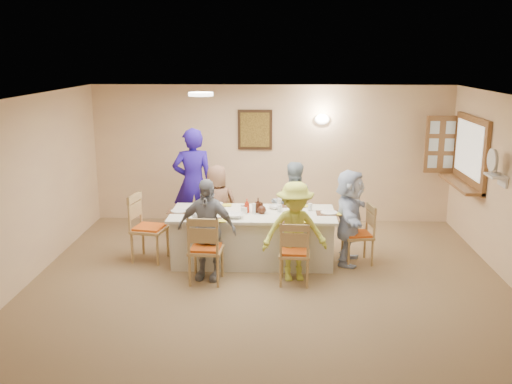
{
  "coord_description": "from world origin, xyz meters",
  "views": [
    {
      "loc": [
        0.12,
        -6.76,
        3.05
      ],
      "look_at": [
        -0.2,
        1.4,
        1.05
      ],
      "focal_mm": 40.0,
      "sensor_mm": 36.0,
      "label": 1
    }
  ],
  "objects_px": {
    "condiment_ketchup": "(247,206)",
    "diner_back_right": "(292,205)",
    "serving_hatch": "(470,152)",
    "diner_front_left": "(207,229)",
    "chair_right_end": "(358,234)",
    "chair_left_end": "(149,228)",
    "chair_back_right": "(292,218)",
    "desk_fan": "(495,165)",
    "dining_table": "(253,237)",
    "diner_front_right": "(295,232)",
    "diner_back_left": "(217,206)",
    "chair_front_left": "(206,248)",
    "chair_front_right": "(295,251)",
    "chair_back_left": "(218,217)",
    "diner_right_end": "(349,217)",
    "caregiver": "(193,183)"
  },
  "relations": [
    {
      "from": "diner_front_left",
      "to": "dining_table",
      "type": "bearing_deg",
      "value": 60.44
    },
    {
      "from": "chair_front_right",
      "to": "chair_front_left",
      "type": "bearing_deg",
      "value": 3.52
    },
    {
      "from": "chair_front_right",
      "to": "chair_back_left",
      "type": "bearing_deg",
      "value": -49.61
    },
    {
      "from": "serving_hatch",
      "to": "diner_front_right",
      "type": "relative_size",
      "value": 1.09
    },
    {
      "from": "chair_front_right",
      "to": "diner_back_left",
      "type": "xyz_separation_m",
      "value": [
        -1.2,
        1.48,
        0.22
      ]
    },
    {
      "from": "chair_right_end",
      "to": "diner_front_right",
      "type": "distance_m",
      "value": 1.19
    },
    {
      "from": "desk_fan",
      "to": "diner_right_end",
      "type": "distance_m",
      "value": 2.12
    },
    {
      "from": "diner_back_right",
      "to": "diner_front_right",
      "type": "bearing_deg",
      "value": 81.29
    },
    {
      "from": "serving_hatch",
      "to": "dining_table",
      "type": "distance_m",
      "value": 3.79
    },
    {
      "from": "chair_back_left",
      "to": "caregiver",
      "type": "distance_m",
      "value": 0.75
    },
    {
      "from": "serving_hatch",
      "to": "diner_back_left",
      "type": "relative_size",
      "value": 1.12
    },
    {
      "from": "chair_left_end",
      "to": "diner_right_end",
      "type": "height_order",
      "value": "diner_right_end"
    },
    {
      "from": "chair_back_right",
      "to": "chair_front_left",
      "type": "distance_m",
      "value": 2.0
    },
    {
      "from": "chair_front_right",
      "to": "chair_right_end",
      "type": "xyz_separation_m",
      "value": [
        0.95,
        0.8,
        -0.0
      ]
    },
    {
      "from": "condiment_ketchup",
      "to": "diner_back_right",
      "type": "bearing_deg",
      "value": 45.12
    },
    {
      "from": "dining_table",
      "to": "chair_back_left",
      "type": "bearing_deg",
      "value": 126.87
    },
    {
      "from": "serving_hatch",
      "to": "diner_front_right",
      "type": "distance_m",
      "value": 3.45
    },
    {
      "from": "chair_front_left",
      "to": "diner_back_right",
      "type": "distance_m",
      "value": 1.92
    },
    {
      "from": "serving_hatch",
      "to": "diner_front_left",
      "type": "distance_m",
      "value": 4.49
    },
    {
      "from": "caregiver",
      "to": "condiment_ketchup",
      "type": "bearing_deg",
      "value": 119.52
    },
    {
      "from": "chair_left_end",
      "to": "diner_back_left",
      "type": "height_order",
      "value": "diner_back_left"
    },
    {
      "from": "chair_right_end",
      "to": "condiment_ketchup",
      "type": "xyz_separation_m",
      "value": [
        -1.64,
        -0.01,
        0.42
      ]
    },
    {
      "from": "serving_hatch",
      "to": "diner_back_right",
      "type": "relative_size",
      "value": 1.08
    },
    {
      "from": "chair_front_left",
      "to": "chair_front_right",
      "type": "distance_m",
      "value": 1.2
    },
    {
      "from": "chair_back_right",
      "to": "diner_back_left",
      "type": "xyz_separation_m",
      "value": [
        -1.2,
        -0.12,
        0.22
      ]
    },
    {
      "from": "serving_hatch",
      "to": "chair_back_right",
      "type": "height_order",
      "value": "serving_hatch"
    },
    {
      "from": "diner_front_right",
      "to": "diner_right_end",
      "type": "xyz_separation_m",
      "value": [
        0.82,
        0.68,
        0.02
      ]
    },
    {
      "from": "chair_front_left",
      "to": "diner_right_end",
      "type": "relative_size",
      "value": 0.68
    },
    {
      "from": "diner_back_right",
      "to": "chair_right_end",
      "type": "bearing_deg",
      "value": 135.7
    },
    {
      "from": "chair_back_right",
      "to": "diner_back_right",
      "type": "distance_m",
      "value": 0.28
    },
    {
      "from": "chair_front_left",
      "to": "diner_back_right",
      "type": "xyz_separation_m",
      "value": [
        1.2,
        1.48,
        0.22
      ]
    },
    {
      "from": "chair_back_left",
      "to": "chair_back_right",
      "type": "xyz_separation_m",
      "value": [
        1.2,
        0.0,
        0.0
      ]
    },
    {
      "from": "chair_left_end",
      "to": "chair_front_right",
      "type": "bearing_deg",
      "value": -99.87
    },
    {
      "from": "desk_fan",
      "to": "dining_table",
      "type": "height_order",
      "value": "desk_fan"
    },
    {
      "from": "chair_back_right",
      "to": "diner_back_right",
      "type": "bearing_deg",
      "value": -84.75
    },
    {
      "from": "chair_back_right",
      "to": "diner_back_right",
      "type": "relative_size",
      "value": 0.64
    },
    {
      "from": "chair_right_end",
      "to": "diner_back_right",
      "type": "height_order",
      "value": "diner_back_right"
    },
    {
      "from": "chair_back_left",
      "to": "chair_left_end",
      "type": "distance_m",
      "value": 1.24
    },
    {
      "from": "desk_fan",
      "to": "chair_back_right",
      "type": "bearing_deg",
      "value": 158.85
    },
    {
      "from": "chair_back_left",
      "to": "diner_back_right",
      "type": "height_order",
      "value": "diner_back_right"
    },
    {
      "from": "chair_back_right",
      "to": "diner_front_left",
      "type": "relative_size",
      "value": 0.63
    },
    {
      "from": "chair_front_right",
      "to": "diner_back_left",
      "type": "bearing_deg",
      "value": -47.45
    },
    {
      "from": "dining_table",
      "to": "diner_front_left",
      "type": "relative_size",
      "value": 1.71
    },
    {
      "from": "serving_hatch",
      "to": "diner_front_right",
      "type": "xyz_separation_m",
      "value": [
        -2.85,
        -1.77,
        -0.81
      ]
    },
    {
      "from": "dining_table",
      "to": "diner_back_left",
      "type": "bearing_deg",
      "value": 131.42
    },
    {
      "from": "chair_left_end",
      "to": "diner_front_left",
      "type": "relative_size",
      "value": 0.72
    },
    {
      "from": "caregiver",
      "to": "condiment_ketchup",
      "type": "xyz_separation_m",
      "value": [
        0.96,
        -1.16,
        -0.07
      ]
    },
    {
      "from": "chair_right_end",
      "to": "diner_front_right",
      "type": "bearing_deg",
      "value": -63.87
    },
    {
      "from": "chair_front_left",
      "to": "diner_front_right",
      "type": "xyz_separation_m",
      "value": [
        1.2,
        0.12,
        0.21
      ]
    },
    {
      "from": "chair_front_left",
      "to": "chair_front_right",
      "type": "relative_size",
      "value": 1.08
    }
  ]
}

